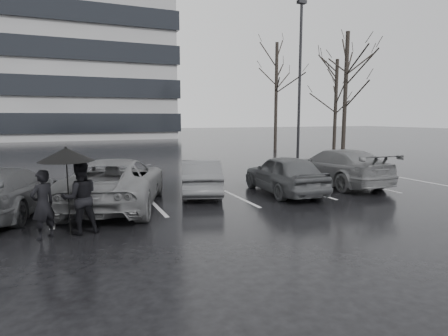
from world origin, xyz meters
name	(u,v)px	position (x,y,z in m)	size (l,w,h in m)	color
ground	(242,210)	(0.00, 0.00, 0.00)	(160.00, 160.00, 0.00)	black
car_main	(284,174)	(2.38, 1.61, 0.68)	(1.61, 4.00, 1.36)	black
car_west_a	(200,177)	(-0.37, 2.61, 0.61)	(1.28, 3.67, 1.21)	#2E2E30
car_west_b	(116,182)	(-3.28, 1.85, 0.72)	(2.40, 5.21, 1.45)	#48484A
car_west_c	(5,191)	(-6.21, 1.95, 0.66)	(1.84, 4.54, 1.32)	black
car_east	(337,167)	(5.20, 2.26, 0.71)	(1.99, 4.89, 1.42)	#48484A
pedestrian_left	(43,204)	(-5.12, -0.66, 0.76)	(0.56, 0.37, 1.53)	black
pedestrian_right	(80,198)	(-4.35, -0.59, 0.83)	(0.81, 0.63, 1.67)	black
umbrella	(66,155)	(-4.60, -0.66, 1.84)	(1.19, 1.19, 2.02)	black
lamp_post	(299,91)	(7.69, 8.76, 4.13)	(0.49, 0.49, 9.02)	gray
stall_stripes	(190,195)	(-0.80, 2.50, 0.00)	(19.72, 5.00, 0.00)	#B2B2B4
tree_east	(345,96)	(12.00, 10.00, 4.00)	(0.26, 0.26, 8.00)	black
tree_ne	(336,106)	(14.50, 14.00, 3.50)	(0.26, 0.26, 7.00)	black
tree_north	(276,97)	(11.00, 17.00, 4.25)	(0.26, 0.26, 8.50)	black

